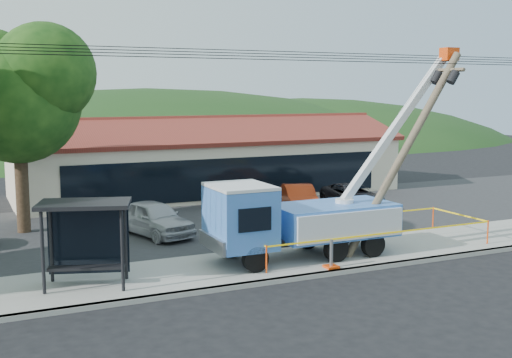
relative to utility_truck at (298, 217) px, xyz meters
The scene contains 15 objects.
ground 4.68m from the utility_truck, 110.54° to the right, with size 120.00×120.00×0.00m, color black.
curb 2.97m from the utility_truck, 127.47° to the right, with size 60.00×0.25×0.15m, color #9B9991.
sidewalk 2.19m from the utility_truck, behind, with size 60.00×4.00×0.15m, color #9B9991.
parking_lot 8.20m from the utility_truck, 101.03° to the left, with size 60.00×12.00×0.10m, color #28282B.
strip_mall 16.06m from the utility_truck, 81.19° to the left, with size 22.50×8.53×4.67m.
tree_lot 13.15m from the utility_truck, 133.84° to the left, with size 6.30×5.60×8.94m.
hill_center 51.62m from the utility_truck, 80.56° to the left, with size 89.60×64.00×32.00m, color #1A3C16.
hill_east 58.33m from the utility_truck, 60.78° to the left, with size 72.80×52.00×26.00m, color #1A3C16.
utility_truck is the anchor object (origin of this frame).
leaning_pole 5.08m from the utility_truck, ahead, with size 5.01×1.65×7.53m.
bus_shelter 7.50m from the utility_truck, behind, with size 3.11×2.43×2.63m.
caution_tape 3.05m from the utility_truck, ahead, with size 9.72×3.26×0.94m.
car_silver 7.11m from the utility_truck, 121.73° to the left, with size 1.73×4.29×1.46m, color #AEAFB5.
car_red 9.20m from the utility_truck, 61.03° to the left, with size 1.43×4.09×1.35m, color #A32D10.
car_dark 10.90m from the utility_truck, 46.11° to the left, with size 2.05×4.45×1.24m, color black.
Camera 1 is at (-9.34, -15.69, 6.13)m, focal length 45.00 mm.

